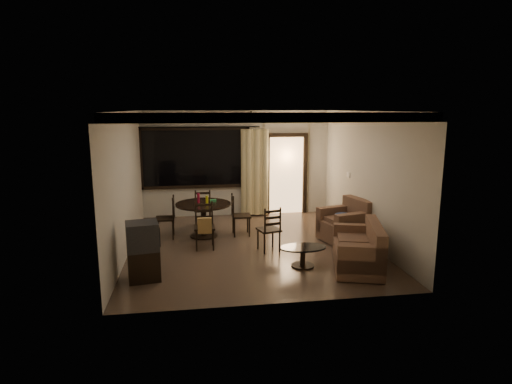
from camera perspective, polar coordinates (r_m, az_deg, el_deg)
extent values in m
plane|color=#7F6651|center=(9.10, -0.62, -7.18)|extent=(5.50, 5.50, 0.00)
plane|color=beige|center=(11.47, -2.57, 3.81)|extent=(5.00, 0.00, 5.00)
plane|color=beige|center=(6.11, 2.98, -2.70)|extent=(5.00, 0.00, 5.00)
plane|color=beige|center=(8.78, -17.02, 1.07)|extent=(0.00, 5.50, 5.50)
plane|color=beige|center=(9.44, 14.57, 1.88)|extent=(0.00, 5.50, 5.50)
plane|color=white|center=(8.64, -0.66, 10.74)|extent=(5.50, 5.50, 0.00)
cube|color=black|center=(11.35, -8.11, 4.52)|extent=(2.70, 0.04, 1.45)
cylinder|color=black|center=(11.20, -7.70, 8.58)|extent=(3.20, 0.03, 0.03)
cube|color=#FFC684|center=(11.69, 4.07, 2.20)|extent=(0.91, 0.03, 2.08)
cube|color=white|center=(10.41, 12.21, 2.26)|extent=(0.02, 0.18, 0.12)
cylinder|color=black|center=(8.64, -0.66, 10.34)|extent=(0.03, 0.03, 0.12)
cylinder|color=black|center=(8.65, -0.66, 9.74)|extent=(0.16, 0.16, 0.08)
cylinder|color=black|center=(9.63, -7.05, -1.62)|extent=(1.23, 1.23, 0.04)
cylinder|color=black|center=(9.71, -6.99, -3.74)|extent=(0.12, 0.12, 0.72)
cylinder|color=black|center=(9.81, -6.94, -5.80)|extent=(0.62, 0.62, 0.03)
cylinder|color=maroon|center=(9.65, -7.68, -0.81)|extent=(0.06, 0.06, 0.22)
cylinder|color=gold|center=(9.55, -6.56, -1.03)|extent=(0.06, 0.06, 0.18)
cube|color=#268144|center=(9.74, -5.74, -1.16)|extent=(0.14, 0.10, 0.05)
cube|color=black|center=(9.72, -12.03, -3.47)|extent=(0.42, 0.42, 0.04)
cube|color=black|center=(9.75, -2.00, -3.19)|extent=(0.42, 0.42, 0.04)
cube|color=black|center=(8.88, -6.88, -4.70)|extent=(0.42, 0.42, 0.04)
cube|color=tan|center=(8.63, -6.86, -4.48)|extent=(0.28, 0.08, 0.32)
cube|color=black|center=(10.47, -7.10, -2.26)|extent=(0.42, 0.42, 0.04)
cube|color=black|center=(7.56, -14.73, -9.33)|extent=(0.59, 0.55, 0.53)
cube|color=black|center=(7.40, -14.92, -5.70)|extent=(0.59, 0.55, 0.47)
cube|color=black|center=(7.42, -12.88, -5.56)|extent=(0.08, 0.37, 0.32)
cube|color=#3F201D|center=(8.06, 13.31, -8.38)|extent=(1.19, 1.67, 0.38)
cube|color=#3F201D|center=(8.01, 15.61, -6.29)|extent=(0.60, 1.50, 0.61)
cube|color=#3F201D|center=(7.38, 13.91, -8.72)|extent=(0.82, 0.38, 0.47)
cube|color=#3F201D|center=(8.64, 12.92, -5.73)|extent=(0.82, 0.38, 0.47)
cube|color=#3F201D|center=(7.99, 13.05, -6.91)|extent=(0.91, 1.42, 0.11)
cube|color=#3F201D|center=(9.53, 11.66, -5.11)|extent=(1.09, 1.09, 0.42)
cube|color=#3F201D|center=(9.63, 13.44, -2.85)|extent=(0.43, 0.93, 0.69)
cube|color=#3F201D|center=(9.19, 12.97, -4.39)|extent=(0.92, 0.41, 0.53)
cube|color=#3F201D|center=(9.75, 10.53, -3.39)|extent=(0.92, 0.41, 0.53)
cube|color=#3F201D|center=(9.43, 11.45, -3.73)|extent=(0.79, 0.82, 0.13)
ellipsoid|color=navy|center=(9.41, 11.48, -3.06)|extent=(0.38, 0.32, 0.11)
ellipsoid|color=black|center=(7.90, 6.28, -7.37)|extent=(0.86, 0.52, 0.03)
cylinder|color=black|center=(7.96, 6.25, -8.60)|extent=(0.10, 0.10, 0.34)
cylinder|color=black|center=(8.02, 6.23, -9.73)|extent=(0.42, 0.42, 0.03)
cube|color=black|center=(8.68, 1.71, -5.04)|extent=(0.50, 0.50, 0.04)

